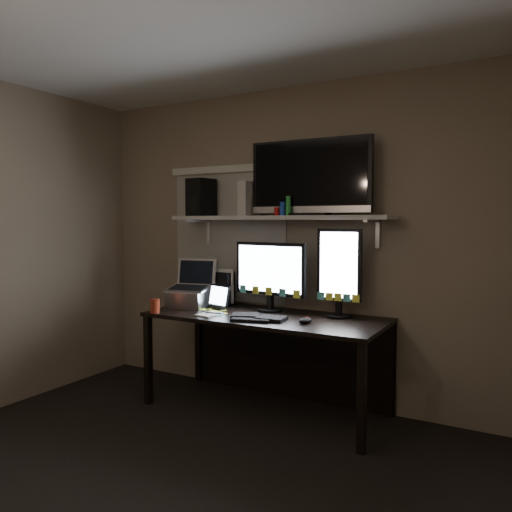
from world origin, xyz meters
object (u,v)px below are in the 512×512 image
Objects in this scene: monitor_landscape at (270,276)px; game_console at (249,199)px; mouse at (305,321)px; cup at (155,306)px; laptop at (188,284)px; tv at (310,178)px; desk at (272,335)px; speaker at (201,198)px; tablet at (220,297)px; monitor_portrait at (339,272)px; keyboard at (258,317)px.

game_console reaches higher than monitor_landscape.
mouse is 1.04× the size of cup.
cup is (-0.07, -0.33, -0.14)m from laptop.
cup is 0.11× the size of tv.
tv is (0.26, 0.11, 1.21)m from desk.
game_console is at bearing 179.31° from tv.
mouse is 0.41× the size of game_console.
tv reaches higher than monitor_landscape.
speaker is at bearing 179.69° from tv.
tablet is (-0.43, -0.09, 0.28)m from desk.
laptop is (-1.11, 0.13, 0.17)m from mouse.
tv is 1.01m from speaker.
desk is at bearing -158.22° from tv.
laptop is 1.31m from tv.
monitor_portrait reaches higher than cup.
tv is (1.05, 0.56, 0.98)m from cup.
speaker is at bearing 172.51° from desk.
tv reaches higher than tablet.
keyboard is (-0.49, -0.34, -0.32)m from monitor_portrait.
monitor_landscape is at bearing 34.94° from tablet.
speaker reaches higher than game_console.
mouse is (-0.12, -0.32, -0.31)m from monitor_portrait.
desk is at bearing -0.82° from speaker.
tv reaches higher than desk.
game_console reaches higher than cup.
tablet reaches higher than cup.
monitor_portrait is 5.89× the size of mouse.
tablet reaches higher than mouse.
speaker reaches higher than keyboard.
tv is 0.55m from game_console.
keyboard is 1.23m from speaker.
game_console is (0.52, 0.56, 0.83)m from cup.
tv is (0.69, 0.20, 0.94)m from tablet.
cup is at bearing 176.84° from keyboard.
mouse is 0.29× the size of laptop.
mouse is at bearing -32.86° from desk.
laptop is 1.22× the size of speaker.
game_console is (0.45, 0.23, 0.69)m from laptop.
mouse is at bearing -17.54° from laptop.
desk is 7.88× the size of tablet.
tv reaches higher than monitor_portrait.
keyboard is 0.45× the size of tv.
tablet is 0.30m from laptop.
tablet is at bearing -24.57° from speaker.
tv is 3.00× the size of speaker.
tv is at bearing 3.65° from game_console.
mouse reaches higher than keyboard.
desk is at bearing -1.30° from laptop.
monitor_portrait reaches higher than tablet.
game_console is at bearing 166.83° from mouse.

